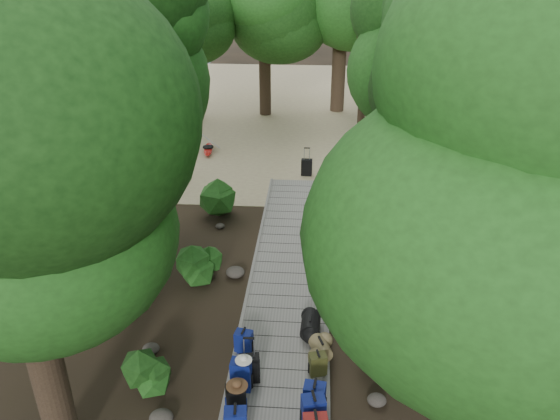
# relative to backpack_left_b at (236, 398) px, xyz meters

# --- Properties ---
(ground) EXTENTS (120.00, 120.00, 0.00)m
(ground) POSITION_rel_backpack_left_b_xyz_m (0.71, 3.63, -0.44)
(ground) COLOR #302418
(ground) RESTS_ON ground
(sand_beach) EXTENTS (40.00, 22.00, 0.02)m
(sand_beach) POSITION_rel_backpack_left_b_xyz_m (0.71, 19.63, -0.43)
(sand_beach) COLOR tan
(sand_beach) RESTS_ON ground
(boardwalk) EXTENTS (2.00, 12.00, 0.12)m
(boardwalk) POSITION_rel_backpack_left_b_xyz_m (0.71, 4.63, -0.38)
(boardwalk) COLOR gray
(boardwalk) RESTS_ON ground
(backpack_left_b) EXTENTS (0.40, 0.33, 0.64)m
(backpack_left_b) POSITION_rel_backpack_left_b_xyz_m (0.00, 0.00, 0.00)
(backpack_left_b) COLOR black
(backpack_left_b) RESTS_ON boardwalk
(backpack_left_c) EXTENTS (0.40, 0.30, 0.72)m
(backpack_left_c) POSITION_rel_backpack_left_b_xyz_m (0.02, 0.59, 0.04)
(backpack_left_c) COLOR navy
(backpack_left_c) RESTS_ON boardwalk
(backpack_left_d) EXTENTS (0.39, 0.32, 0.53)m
(backpack_left_d) POSITION_rel_backpack_left_b_xyz_m (-0.07, 1.62, -0.05)
(backpack_left_d) COLOR navy
(backpack_left_d) RESTS_ON boardwalk
(backpack_right_b) EXTENTS (0.46, 0.36, 0.73)m
(backpack_right_b) POSITION_rel_backpack_left_b_xyz_m (1.39, -0.24, 0.04)
(backpack_right_b) COLOR navy
(backpack_right_b) RESTS_ON boardwalk
(backpack_right_c) EXTENTS (0.42, 0.33, 0.67)m
(backpack_right_c) POSITION_rel_backpack_left_b_xyz_m (1.41, 0.11, 0.01)
(backpack_right_c) COLOR navy
(backpack_right_c) RESTS_ON boardwalk
(backpack_right_d) EXTENTS (0.38, 0.32, 0.51)m
(backpack_right_d) POSITION_rel_backpack_left_b_xyz_m (1.46, 1.08, -0.07)
(backpack_right_d) COLOR #363815
(backpack_right_d) RESTS_ON boardwalk
(duffel_right_khaki) EXTENTS (0.51, 0.62, 0.36)m
(duffel_right_khaki) POSITION_rel_backpack_left_b_xyz_m (1.51, 1.60, -0.14)
(duffel_right_khaki) COLOR olive
(duffel_right_khaki) RESTS_ON boardwalk
(duffel_right_black) EXTENTS (0.45, 0.68, 0.41)m
(duffel_right_black) POSITION_rel_backpack_left_b_xyz_m (1.29, 2.30, -0.12)
(duffel_right_black) COLOR black
(duffel_right_black) RESTS_ON boardwalk
(suitcase_on_boardwalk) EXTENTS (0.42, 0.28, 0.60)m
(suitcase_on_boardwalk) POSITION_rel_backpack_left_b_xyz_m (0.15, 0.78, -0.02)
(suitcase_on_boardwalk) COLOR black
(suitcase_on_boardwalk) RESTS_ON boardwalk
(lone_suitcase_on_sand) EXTENTS (0.40, 0.24, 0.61)m
(lone_suitcase_on_sand) POSITION_rel_backpack_left_b_xyz_m (0.97, 11.35, -0.11)
(lone_suitcase_on_sand) COLOR black
(lone_suitcase_on_sand) RESTS_ON sand_beach
(hat_brown) EXTENTS (0.39, 0.39, 0.12)m
(hat_brown) POSITION_rel_backpack_left_b_xyz_m (0.04, -0.03, 0.38)
(hat_brown) COLOR #51351E
(hat_brown) RESTS_ON backpack_left_b
(hat_white) EXTENTS (0.32, 0.32, 0.11)m
(hat_white) POSITION_rel_backpack_left_b_xyz_m (0.08, 0.54, 0.45)
(hat_white) COLOR silver
(hat_white) RESTS_ON backpack_left_c
(kayak) EXTENTS (1.12, 3.22, 0.32)m
(kayak) POSITION_rel_backpack_left_b_xyz_m (-3.08, 13.47, -0.26)
(kayak) COLOR #A7130E
(kayak) RESTS_ON sand_beach
(sun_lounger) EXTENTS (0.88, 1.98, 0.62)m
(sun_lounger) POSITION_rel_backpack_left_b_xyz_m (3.45, 13.76, -0.11)
(sun_lounger) COLOR silver
(sun_lounger) RESTS_ON sand_beach
(tree_right_a) EXTENTS (5.20, 5.20, 8.67)m
(tree_right_a) POSITION_rel_backpack_left_b_xyz_m (4.31, -0.31, 3.89)
(tree_right_a) COLOR black
(tree_right_a) RESTS_ON ground
(tree_right_b) EXTENTS (6.05, 6.05, 10.81)m
(tree_right_b) POSITION_rel_backpack_left_b_xyz_m (5.40, 3.00, 4.96)
(tree_right_b) COLOR black
(tree_right_b) RESTS_ON ground
(tree_right_c) EXTENTS (5.18, 5.18, 8.97)m
(tree_right_c) POSITION_rel_backpack_left_b_xyz_m (4.65, 5.01, 4.04)
(tree_right_c) COLOR black
(tree_right_c) RESTS_ON ground
(tree_right_d) EXTENTS (5.65, 5.65, 10.35)m
(tree_right_d) POSITION_rel_backpack_left_b_xyz_m (6.54, 7.28, 4.73)
(tree_right_d) COLOR black
(tree_right_d) RESTS_ON ground
(tree_right_e) EXTENTS (4.53, 4.53, 8.15)m
(tree_right_e) POSITION_rel_backpack_left_b_xyz_m (4.72, 10.29, 3.63)
(tree_right_e) COLOR black
(tree_right_e) RESTS_ON ground
(tree_right_f) EXTENTS (4.87, 4.87, 8.70)m
(tree_right_f) POSITION_rel_backpack_left_b_xyz_m (7.30, 13.03, 3.91)
(tree_right_f) COLOR black
(tree_right_f) RESTS_ON ground
(tree_left_a) EXTENTS (4.67, 4.67, 7.79)m
(tree_left_a) POSITION_rel_backpack_left_b_xyz_m (-2.83, -0.87, 3.45)
(tree_left_a) COLOR black
(tree_left_a) RESTS_ON ground
(tree_left_b) EXTENTS (5.51, 5.51, 9.93)m
(tree_left_b) POSITION_rel_backpack_left_b_xyz_m (-3.82, 3.55, 4.52)
(tree_left_b) COLOR black
(tree_left_b) RESTS_ON ground
(tree_left_c) EXTENTS (4.22, 4.22, 7.35)m
(tree_left_c) POSITION_rel_backpack_left_b_xyz_m (-3.44, 5.97, 3.23)
(tree_left_c) COLOR black
(tree_left_c) RESTS_ON ground
(tree_back_a) EXTENTS (4.65, 4.65, 8.05)m
(tree_back_a) POSITION_rel_backpack_left_b_xyz_m (-1.27, 18.97, 3.58)
(tree_back_a) COLOR black
(tree_back_a) RESTS_ON ground
(tree_back_b) EXTENTS (5.39, 5.39, 9.63)m
(tree_back_b) POSITION_rel_backpack_left_b_xyz_m (2.26, 19.85, 4.37)
(tree_back_b) COLOR black
(tree_back_b) RESTS_ON ground
(tree_back_c) EXTENTS (4.84, 4.84, 8.71)m
(tree_back_c) POSITION_rel_backpack_left_b_xyz_m (5.73, 18.77, 3.91)
(tree_back_c) COLOR black
(tree_back_c) RESTS_ON ground
(tree_back_d) EXTENTS (4.91, 4.91, 8.18)m
(tree_back_d) POSITION_rel_backpack_left_b_xyz_m (-4.46, 17.95, 3.65)
(tree_back_d) COLOR black
(tree_back_d) RESTS_ON ground
(palm_right_a) EXTENTS (4.88, 4.88, 8.31)m
(palm_right_a) POSITION_rel_backpack_left_b_xyz_m (4.03, 10.10, 3.71)
(palm_right_a) COLOR #144212
(palm_right_a) RESTS_ON ground
(palm_right_b) EXTENTS (4.92, 4.92, 9.50)m
(palm_right_b) POSITION_rel_backpack_left_b_xyz_m (5.36, 15.31, 4.31)
(palm_right_b) COLOR #144212
(palm_right_b) RESTS_ON ground
(palm_right_c) EXTENTS (4.41, 4.41, 7.02)m
(palm_right_c) POSITION_rel_backpack_left_b_xyz_m (3.43, 16.03, 3.07)
(palm_right_c) COLOR #144212
(palm_right_c) RESTS_ON ground
(palm_left_a) EXTENTS (4.53, 4.53, 7.21)m
(palm_left_a) POSITION_rel_backpack_left_b_xyz_m (-3.79, 10.74, 3.16)
(palm_left_a) COLOR #144212
(palm_left_a) RESTS_ON ground
(rock_left_a) EXTENTS (0.44, 0.40, 0.24)m
(rock_left_a) POSITION_rel_backpack_left_b_xyz_m (-1.33, -0.26, -0.32)
(rock_left_a) COLOR #4C473F
(rock_left_a) RESTS_ON ground
(rock_left_b) EXTENTS (0.36, 0.33, 0.20)m
(rock_left_b) POSITION_rel_backpack_left_b_xyz_m (-2.04, 1.57, -0.34)
(rock_left_b) COLOR #4C473F
(rock_left_b) RESTS_ON ground
(rock_left_c) EXTENTS (0.49, 0.44, 0.27)m
(rock_left_c) POSITION_rel_backpack_left_b_xyz_m (-0.68, 4.54, -0.31)
(rock_left_c) COLOR #4C473F
(rock_left_c) RESTS_ON ground
(rock_left_d) EXTENTS (0.27, 0.25, 0.15)m
(rock_left_d) POSITION_rel_backpack_left_b_xyz_m (-1.52, 7.11, -0.37)
(rock_left_d) COLOR #4C473F
(rock_left_d) RESTS_ON ground
(rock_right_a) EXTENTS (0.36, 0.33, 0.20)m
(rock_right_a) POSITION_rel_backpack_left_b_xyz_m (2.58, 0.46, -0.34)
(rock_right_a) COLOR #4C473F
(rock_right_a) RESTS_ON ground
(rock_right_b) EXTENTS (0.42, 0.38, 0.23)m
(rock_right_b) POSITION_rel_backpack_left_b_xyz_m (3.44, 2.52, -0.33)
(rock_right_b) COLOR #4C473F
(rock_right_b) RESTS_ON ground
(rock_right_c) EXTENTS (0.34, 0.31, 0.19)m
(rock_right_c) POSITION_rel_backpack_left_b_xyz_m (2.20, 5.02, -0.35)
(rock_right_c) COLOR #4C473F
(rock_right_c) RESTS_ON ground
(rock_right_d) EXTENTS (0.55, 0.50, 0.30)m
(rock_right_d) POSITION_rel_backpack_left_b_xyz_m (3.12, 7.42, -0.29)
(rock_right_d) COLOR #4C473F
(rock_right_d) RESTS_ON ground
(shrub_left_a) EXTENTS (0.98, 0.98, 0.88)m
(shrub_left_a) POSITION_rel_backpack_left_b_xyz_m (-1.81, 0.44, -0.00)
(shrub_left_a) COLOR #1B4414
(shrub_left_a) RESTS_ON ground
(shrub_left_b) EXTENTS (1.00, 1.00, 0.90)m
(shrub_left_b) POSITION_rel_backpack_left_b_xyz_m (-1.50, 4.40, 0.01)
(shrub_left_b) COLOR #1B4414
(shrub_left_b) RESTS_ON ground
(shrub_left_c) EXTENTS (1.36, 1.36, 1.23)m
(shrub_left_c) POSITION_rel_backpack_left_b_xyz_m (-1.71, 8.00, 0.17)
(shrub_left_c) COLOR #1B4414
(shrub_left_c) RESTS_ON ground
(shrub_right_a) EXTENTS (0.91, 0.91, 0.82)m
(shrub_right_a) POSITION_rel_backpack_left_b_xyz_m (2.69, 1.55, -0.03)
(shrub_right_a) COLOR #1B4414
(shrub_right_a) RESTS_ON ground
(shrub_right_b) EXTENTS (1.33, 1.33, 1.20)m
(shrub_right_b) POSITION_rel_backpack_left_b_xyz_m (3.15, 5.72, 0.16)
(shrub_right_b) COLOR #1B4414
(shrub_right_b) RESTS_ON ground
(shrub_right_c) EXTENTS (0.92, 0.92, 0.83)m
(shrub_right_c) POSITION_rel_backpack_left_b_xyz_m (2.38, 8.94, -0.03)
(shrub_right_c) COLOR #1B4414
(shrub_right_c) RESTS_ON ground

